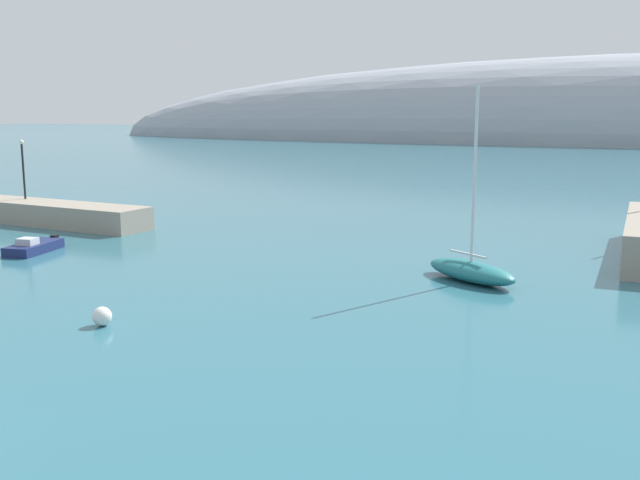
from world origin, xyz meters
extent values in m
cube|color=gray|center=(-27.52, 31.67, 0.83)|extent=(26.37, 5.17, 1.65)
ellipsoid|color=#1E6B70|center=(9.92, 25.77, 0.50)|extent=(5.76, 4.62, 1.00)
cylinder|color=silver|center=(9.92, 25.77, 5.36)|extent=(0.16, 0.16, 8.71)
cube|color=silver|center=(9.71, 25.90, 1.35)|extent=(2.18, 1.41, 0.10)
cube|color=navy|center=(-15.91, 22.61, 0.29)|extent=(2.40, 4.18, 0.57)
cube|color=black|center=(-16.33, 24.78, 0.43)|extent=(0.44, 0.50, 0.52)
cube|color=#B2B7C1|center=(-15.80, 22.03, 0.77)|extent=(1.18, 1.12, 0.40)
sphere|color=silver|center=(-1.92, 12.13, 0.39)|extent=(0.78, 0.78, 0.78)
cylinder|color=black|center=(-26.17, 32.21, 3.76)|extent=(0.16, 0.16, 4.20)
sphere|color=#EAEACC|center=(-26.17, 32.21, 6.04)|extent=(0.36, 0.36, 0.36)
camera|label=1|loc=(17.53, -10.35, 8.62)|focal=41.31mm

